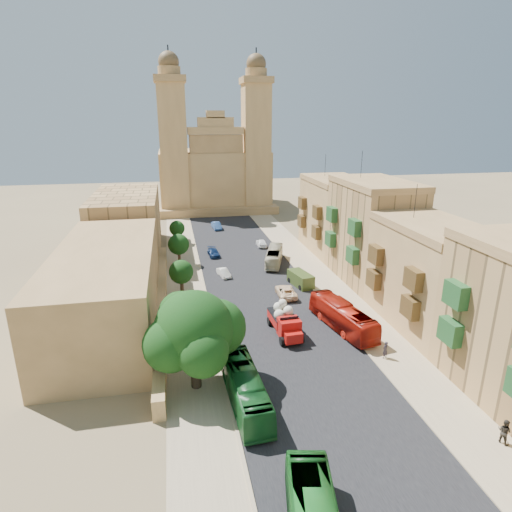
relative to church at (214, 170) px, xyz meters
name	(u,v)px	position (x,y,z in m)	size (l,w,h in m)	color
ground	(320,402)	(0.00, -78.61, -9.52)	(260.00, 260.00, 0.00)	#776344
road_surface	(251,274)	(0.00, -48.61, -9.51)	(14.00, 140.00, 0.01)	black
sidewalk_east	(313,270)	(9.50, -48.61, -9.51)	(5.00, 140.00, 0.01)	tan
sidewalk_west	(185,278)	(-9.50, -48.61, -9.51)	(5.00, 140.00, 0.01)	tan
kerb_east	(297,270)	(7.00, -48.61, -9.46)	(0.25, 140.00, 0.12)	tan
kerb_west	(202,277)	(-7.00, -48.61, -9.46)	(0.25, 140.00, 0.12)	tan
townhouse_b	(430,275)	(15.95, -67.61, -3.86)	(9.00, 14.00, 14.90)	#B0854F
townhouse_c	(372,231)	(15.95, -53.61, -2.61)	(9.00, 14.00, 17.40)	tan
townhouse_d	(334,215)	(15.95, -39.61, -3.36)	(9.00, 14.00, 15.90)	#B0854F
west_wall	(162,303)	(-12.50, -58.61, -8.62)	(1.00, 40.00, 1.80)	#B0854F
west_building_low	(108,286)	(-18.00, -60.61, -5.32)	(10.00, 28.00, 8.40)	#9C7444
west_building_mid	(127,224)	(-18.00, -34.61, -4.52)	(10.00, 22.00, 10.00)	tan
church	(214,170)	(0.00, 0.00, 0.00)	(28.00, 22.50, 36.30)	#B0854F
ficus_tree	(195,332)	(-9.42, -74.61, -4.46)	(8.55, 7.87, 8.55)	#34251A
street_tree_a	(185,309)	(-10.00, -66.61, -5.96)	(3.46, 3.46, 5.31)	#34251A
street_tree_b	(181,272)	(-10.00, -54.61, -6.38)	(3.05, 3.05, 4.70)	#34251A
street_tree_c	(179,244)	(-10.00, -42.61, -6.21)	(3.21, 3.21, 4.94)	#34251A
street_tree_d	(177,228)	(-10.00, -30.61, -6.68)	(2.76, 2.76, 4.25)	#34251A
red_truck	(285,320)	(0.19, -67.11, -7.96)	(2.68, 6.16, 3.53)	#B4120D
olive_pickup	(301,279)	(5.80, -54.30, -8.64)	(2.81, 4.66, 1.80)	#35461A
bus_green_north	(245,388)	(-5.86, -77.61, -8.13)	(2.33, 9.95, 2.77)	#175722
bus_red_east	(342,317)	(6.50, -67.20, -8.09)	(2.39, 10.20, 2.84)	#A8190C
bus_cream_east	(274,256)	(4.41, -44.88, -8.29)	(2.06, 8.80, 2.45)	beige
car_blue_a	(229,312)	(-5.00, -62.01, -8.93)	(1.39, 3.46, 1.18)	#3E96D2
car_white_a	(224,273)	(-3.95, -48.85, -8.97)	(1.16, 3.32, 1.09)	white
car_cream	(286,291)	(2.88, -57.50, -8.86)	(2.18, 4.72, 1.31)	#FFD8AB
car_dkblue	(214,253)	(-4.40, -39.09, -8.93)	(1.65, 4.06, 1.18)	#0F224A
car_white_b	(261,243)	(4.43, -35.17, -8.86)	(1.54, 3.84, 1.31)	white
car_blue_b	(217,226)	(-1.96, -21.18, -8.82)	(1.47, 4.23, 1.39)	#335C9C
pedestrian_a	(385,350)	(8.19, -73.59, -8.66)	(0.62, 0.41, 1.71)	#2A242C
pedestrian_b	(504,431)	(11.00, -85.39, -8.59)	(0.90, 0.70, 1.86)	#2B2620
pedestrian_c	(346,309)	(8.16, -64.30, -8.65)	(1.02, 0.42, 1.73)	#383A40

